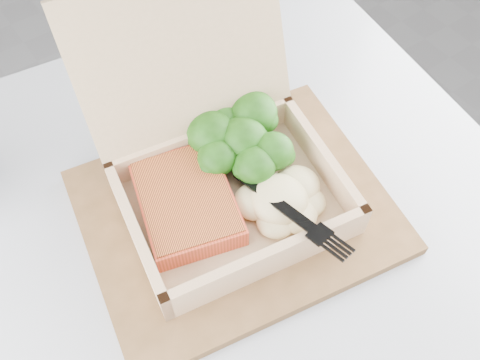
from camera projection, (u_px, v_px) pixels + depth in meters
floor at (207, 297)px, 1.29m from camera, size 4.00×4.00×0.00m
cafe_table at (221, 319)px, 0.72m from camera, size 0.85×0.85×0.71m
serving_tray at (236, 211)px, 0.59m from camera, size 0.37×0.32×0.01m
takeout_container at (217, 154)px, 0.57m from camera, size 0.27×0.28×0.21m
salmon_fillet at (186, 203)px, 0.56m from camera, size 0.13×0.15×0.03m
broccoli_pile at (243, 144)px, 0.60m from camera, size 0.13×0.13×0.05m
mashed_potatoes at (279, 199)px, 0.56m from camera, size 0.10×0.09×0.03m
plastic_fork at (259, 187)px, 0.55m from camera, size 0.04×0.16×0.02m
receipt at (189, 99)px, 0.70m from camera, size 0.12×0.15×0.00m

